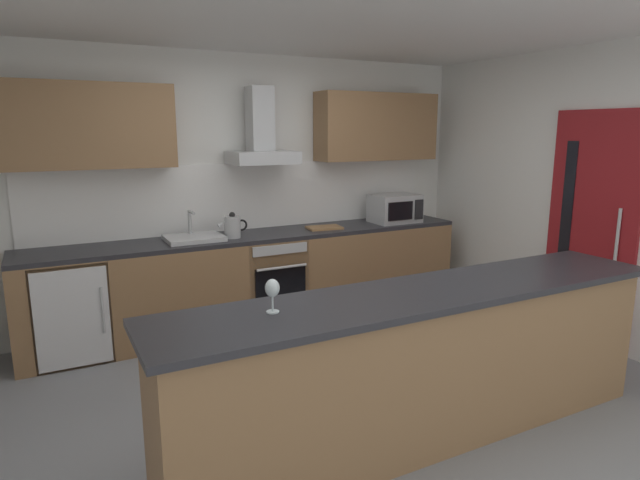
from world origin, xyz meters
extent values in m
cube|color=gray|center=(0.00, 0.00, -0.01)|extent=(5.85, 4.97, 0.02)
cube|color=white|center=(0.00, 0.00, 2.61)|extent=(5.85, 4.97, 0.02)
cube|color=white|center=(0.00, 2.04, 1.30)|extent=(5.85, 0.12, 2.60)
cube|color=white|center=(2.48, 0.00, 1.30)|extent=(0.12, 4.97, 2.60)
cube|color=white|center=(0.00, 1.97, 1.23)|extent=(4.12, 0.02, 0.66)
cube|color=olive|center=(0.00, 1.66, 0.43)|extent=(4.27, 0.60, 0.86)
cube|color=#28282D|center=(0.00, 1.66, 0.88)|extent=(4.27, 0.60, 0.04)
cube|color=olive|center=(0.14, -0.69, 0.46)|extent=(3.22, 0.52, 0.91)
cube|color=#28282D|center=(0.14, -0.69, 0.93)|extent=(3.32, 0.64, 0.04)
cube|color=olive|center=(-1.42, 1.81, 1.91)|extent=(1.37, 0.32, 0.70)
cube|color=olive|center=(1.42, 1.81, 1.91)|extent=(1.37, 0.32, 0.70)
cube|color=maroon|center=(2.41, -0.10, 1.02)|extent=(0.04, 0.85, 2.05)
cube|color=black|center=(2.38, 0.14, 1.13)|extent=(0.01, 0.11, 1.31)
cylinder|color=#B7BABC|center=(2.37, -0.37, 1.02)|extent=(0.03, 0.03, 0.45)
cube|color=slate|center=(0.08, 1.64, 0.46)|extent=(0.60, 0.56, 0.80)
cube|color=black|center=(0.08, 1.35, 0.40)|extent=(0.50, 0.02, 0.48)
cube|color=#B7BABC|center=(0.08, 1.35, 0.80)|extent=(0.54, 0.02, 0.09)
cylinder|color=#B7BABC|center=(0.08, 1.32, 0.64)|extent=(0.49, 0.02, 0.02)
cube|color=white|center=(-1.69, 1.64, 0.42)|extent=(0.58, 0.56, 0.85)
cube|color=silver|center=(-1.69, 1.35, 0.43)|extent=(0.55, 0.02, 0.80)
cylinder|color=#B7BABC|center=(-1.47, 1.33, 0.47)|extent=(0.02, 0.02, 0.38)
cube|color=#B7BABC|center=(1.54, 1.61, 1.05)|extent=(0.50, 0.36, 0.30)
cube|color=black|center=(1.48, 1.42, 1.05)|extent=(0.30, 0.02, 0.19)
cube|color=black|center=(1.72, 1.42, 1.05)|extent=(0.10, 0.01, 0.21)
cube|color=silver|center=(-0.64, 1.64, 0.92)|extent=(0.50, 0.40, 0.04)
cylinder|color=#B7BABC|center=(-0.64, 1.77, 1.03)|extent=(0.03, 0.03, 0.26)
cylinder|color=#B7BABC|center=(-0.64, 1.69, 1.15)|extent=(0.03, 0.16, 0.03)
cylinder|color=#B7BABC|center=(-0.29, 1.60, 1.00)|extent=(0.15, 0.15, 0.20)
sphere|color=black|center=(-0.29, 1.60, 1.11)|extent=(0.06, 0.06, 0.06)
cone|color=#B7BABC|center=(-0.39, 1.60, 1.04)|extent=(0.09, 0.04, 0.07)
torus|color=black|center=(-0.20, 1.60, 1.01)|extent=(0.11, 0.02, 0.11)
cube|color=#B7BABC|center=(0.08, 1.74, 1.62)|extent=(0.62, 0.45, 0.12)
cube|color=#B7BABC|center=(0.08, 1.79, 1.98)|extent=(0.22, 0.22, 0.60)
cylinder|color=silver|center=(-0.82, -0.63, 0.96)|extent=(0.07, 0.07, 0.01)
cylinder|color=silver|center=(-0.82, -0.63, 1.01)|extent=(0.01, 0.01, 0.09)
ellipsoid|color=silver|center=(-0.82, -0.63, 1.08)|extent=(0.08, 0.08, 0.10)
cube|color=#9E7247|center=(0.68, 1.61, 0.91)|extent=(0.36, 0.26, 0.02)
camera|label=1|loc=(-1.82, -3.07, 1.88)|focal=30.06mm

